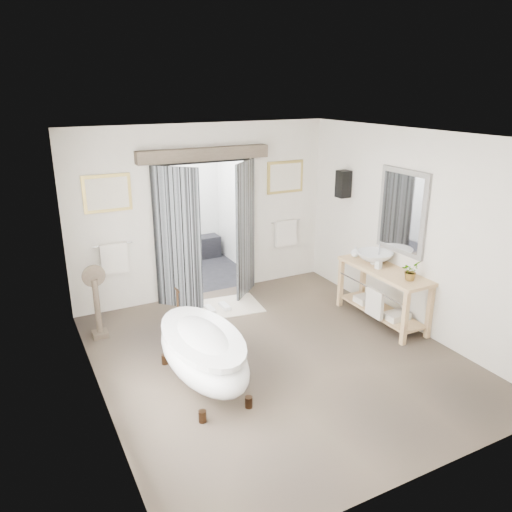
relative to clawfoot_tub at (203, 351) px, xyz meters
name	(u,v)px	position (x,y,z in m)	size (l,w,h in m)	color
ground_plane	(276,357)	(1.10, 0.15, -0.45)	(5.00, 5.00, 0.00)	brown
room_shell	(281,226)	(1.07, 0.03, 1.41)	(4.52, 5.02, 2.91)	beige
shower_room	(177,223)	(1.10, 4.15, 0.45)	(2.22, 2.01, 2.51)	black
back_wall_dressing	(208,208)	(1.10, 2.47, 1.11)	(3.82, 0.69, 2.52)	black
clawfoot_tub	(203,351)	(0.00, 0.00, 0.00)	(0.85, 1.90, 0.93)	black
vanity	(382,291)	(3.06, 0.37, 0.05)	(0.57, 1.60, 0.85)	tan
pedestal_mirror	(97,307)	(-0.88, 1.83, 0.02)	(0.33, 0.21, 1.10)	brown
rug	(224,307)	(1.11, 1.93, -0.45)	(1.20, 0.80, 0.01)	beige
slippers	(217,308)	(0.98, 1.89, -0.41)	(0.37, 0.28, 0.05)	white
basin	(375,258)	(3.09, 0.63, 0.49)	(0.56, 0.56, 0.19)	white
plant	(410,271)	(3.09, -0.13, 0.53)	(0.25, 0.21, 0.28)	gray
soap_bottle_a	(379,263)	(3.00, 0.43, 0.49)	(0.08, 0.08, 0.18)	gray
soap_bottle_b	(355,252)	(3.04, 1.04, 0.48)	(0.13, 0.13, 0.17)	gray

